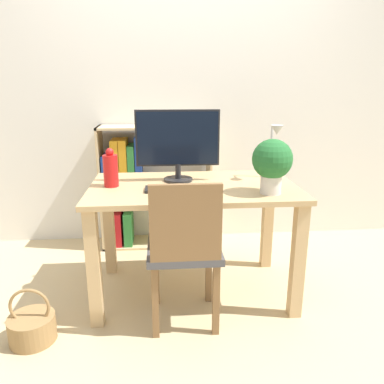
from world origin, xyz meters
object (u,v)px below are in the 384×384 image
potted_plant (272,162)px  desk_lamp (274,146)px  keyboard (178,189)px  chair (184,247)px  monitor (178,141)px  vase (111,170)px  basket (32,327)px  bookshelf (136,187)px

potted_plant → desk_lamp: bearing=72.3°
keyboard → chair: chair is taller
desk_lamp → monitor: bearing=179.8°
monitor → vase: size_ratio=2.24×
basket → desk_lamp: bearing=21.0°
keyboard → desk_lamp: desk_lamp is taller
potted_plant → chair: 0.67m
vase → monitor: bearing=14.5°
keyboard → potted_plant: 0.55m
monitor → vase: 0.45m
potted_plant → basket: size_ratio=1.00×
monitor → chair: bearing=-88.8°
potted_plant → chair: (-0.50, -0.14, -0.43)m
keyboard → monitor: bearing=87.7°
vase → bookshelf: (0.08, 0.78, -0.32)m
keyboard → chair: (0.02, -0.25, -0.26)m
desk_lamp → bookshelf: size_ratio=0.35×
monitor → keyboard: 0.33m
keyboard → basket: keyboard is taller
potted_plant → vase: bearing=166.1°
chair → bookshelf: (-0.33, 1.15, 0.03)m
vase → potted_plant: potted_plant is taller
monitor → basket: 1.32m
desk_lamp → bookshelf: 1.23m
keyboard → desk_lamp: bearing=19.5°
desk_lamp → bookshelf: (-0.93, 0.68, -0.43)m
keyboard → potted_plant: bearing=-11.9°
vase → chair: bearing=-41.0°
bookshelf → desk_lamp: bearing=-36.1°
vase → basket: vase is taller
monitor → bookshelf: size_ratio=0.52×
vase → basket: bearing=-132.3°
desk_lamp → bookshelf: desk_lamp is taller
monitor → desk_lamp: bearing=-0.2°
vase → bookshelf: 0.85m
desk_lamp → potted_plant: size_ratio=1.14×
desk_lamp → basket: 1.74m
chair → basket: bearing=-174.0°
potted_plant → basket: bearing=-170.7°
vase → bookshelf: bookshelf is taller
vase → chair: 0.66m
monitor → desk_lamp: (0.61, -0.00, -0.04)m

